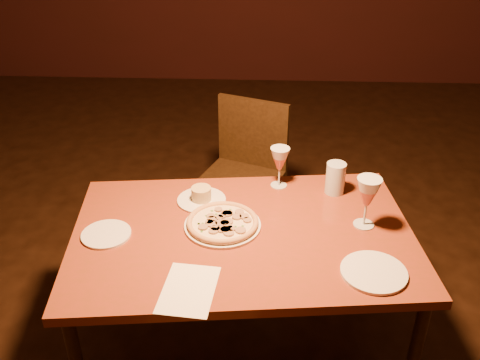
{
  "coord_description": "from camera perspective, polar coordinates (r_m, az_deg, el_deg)",
  "views": [
    {
      "loc": [
        -0.1,
        -1.71,
        1.86
      ],
      "look_at": [
        -0.18,
        -0.03,
        0.88
      ],
      "focal_mm": 40.0,
      "sensor_mm": 36.0,
      "label": 1
    }
  ],
  "objects": [
    {
      "name": "dining_table",
      "position": [
        2.05,
        0.3,
        -6.94
      ],
      "size": [
        1.36,
        0.95,
        0.68
      ],
      "rotation": [
        0.0,
        0.0,
        0.11
      ],
      "color": "maroon",
      "rests_on": "floor"
    },
    {
      "name": "pizza_plate",
      "position": [
        2.03,
        -1.88,
        -4.59
      ],
      "size": [
        0.29,
        0.29,
        0.03
      ],
      "color": "silver",
      "rests_on": "dining_table"
    },
    {
      "name": "side_plate_left",
      "position": [
        2.05,
        -14.08,
        -5.64
      ],
      "size": [
        0.18,
        0.18,
        0.01
      ],
      "primitive_type": "cylinder",
      "color": "silver",
      "rests_on": "dining_table"
    },
    {
      "name": "water_tumbler",
      "position": [
        2.25,
        10.14,
        0.2
      ],
      "size": [
        0.08,
        0.08,
        0.14
      ],
      "primitive_type": "cylinder",
      "color": "#AFBABF",
      "rests_on": "dining_table"
    },
    {
      "name": "menu_card",
      "position": [
        1.77,
        -5.49,
        -11.54
      ],
      "size": [
        0.19,
        0.26,
        0.0
      ],
      "primitive_type": "cube",
      "rotation": [
        0.0,
        0.0,
        -0.1
      ],
      "color": "white",
      "rests_on": "dining_table"
    },
    {
      "name": "wine_glass_far",
      "position": [
        2.26,
        4.23,
        1.36
      ],
      "size": [
        0.08,
        0.08,
        0.18
      ],
      "primitive_type": null,
      "color": "#BC594E",
      "rests_on": "dining_table"
    },
    {
      "name": "wine_glass_right",
      "position": [
        2.05,
        13.36,
        -2.34
      ],
      "size": [
        0.09,
        0.09,
        0.2
      ],
      "primitive_type": null,
      "color": "#BC594E",
      "rests_on": "dining_table"
    },
    {
      "name": "side_plate_near",
      "position": [
        1.88,
        14.08,
        -9.52
      ],
      "size": [
        0.22,
        0.22,
        0.01
      ],
      "primitive_type": "cylinder",
      "color": "silver",
      "rests_on": "dining_table"
    },
    {
      "name": "floor",
      "position": [
        2.53,
        4.27,
        -17.21
      ],
      "size": [
        7.0,
        7.0,
        0.0
      ],
      "primitive_type": "plane",
      "color": "black",
      "rests_on": "ground"
    },
    {
      "name": "chair_far",
      "position": [
        2.86,
        0.43,
        1.08
      ],
      "size": [
        0.52,
        0.52,
        0.82
      ],
      "rotation": [
        0.0,
        0.0,
        -0.37
      ],
      "color": "black",
      "rests_on": "floor"
    },
    {
      "name": "ramekin_saucer",
      "position": [
        2.19,
        -4.14,
        -1.8
      ],
      "size": [
        0.2,
        0.2,
        0.06
      ],
      "color": "silver",
      "rests_on": "dining_table"
    }
  ]
}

